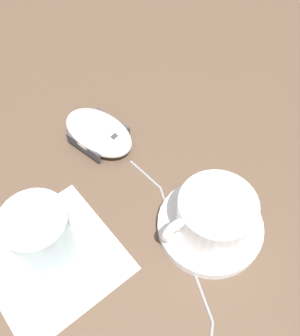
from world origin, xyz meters
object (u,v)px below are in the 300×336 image
(drinking_glass, at_px, (43,239))
(coffee_cup, at_px, (214,216))
(computer_mouse, at_px, (98,132))
(saucer, at_px, (210,226))

(drinking_glass, bearing_deg, coffee_cup, -138.05)
(coffee_cup, bearing_deg, drinking_glass, 41.95)
(coffee_cup, height_order, computer_mouse, coffee_cup)
(coffee_cup, bearing_deg, saucer, -66.44)
(coffee_cup, xyz_separation_m, computer_mouse, (0.20, -0.04, -0.02))
(computer_mouse, relative_size, drinking_glass, 1.27)
(coffee_cup, distance_m, computer_mouse, 0.20)
(saucer, xyz_separation_m, computer_mouse, (0.20, -0.04, 0.01))
(saucer, xyz_separation_m, coffee_cup, (-0.00, 0.00, 0.03))
(coffee_cup, relative_size, computer_mouse, 0.92)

